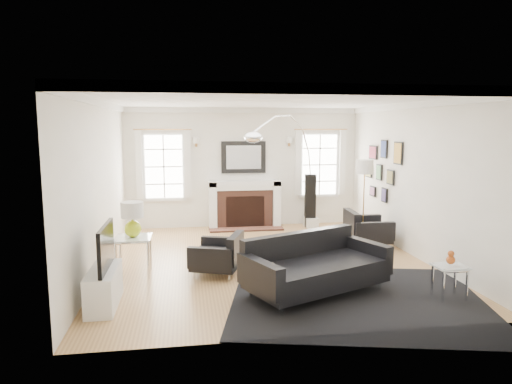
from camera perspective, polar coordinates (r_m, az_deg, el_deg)
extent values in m
plane|color=#A87846|center=(8.16, 1.12, -8.60)|extent=(6.00, 6.00, 0.00)
cube|color=white|center=(10.83, -1.59, 3.07)|extent=(5.50, 0.04, 2.80)
cube|color=white|center=(4.98, 7.09, -2.86)|extent=(5.50, 0.04, 2.80)
cube|color=white|center=(7.89, -18.95, 0.78)|extent=(0.04, 6.00, 2.80)
cube|color=white|center=(8.78, 19.13, 1.46)|extent=(0.04, 6.00, 2.80)
cube|color=white|center=(7.84, 1.17, 11.42)|extent=(5.50, 6.00, 0.02)
cube|color=white|center=(7.83, 1.17, 10.98)|extent=(5.50, 6.00, 0.12)
cube|color=white|center=(10.67, -5.44, -1.64)|extent=(0.18, 0.38, 1.10)
cube|color=white|center=(10.86, 2.49, -1.45)|extent=(0.18, 0.38, 1.10)
cube|color=white|center=(10.67, -1.45, 1.10)|extent=(1.70, 0.38, 0.12)
cube|color=white|center=(10.68, -1.44, 0.57)|extent=(1.50, 0.34, 0.10)
cube|color=brown|center=(10.78, -1.45, -2.05)|extent=(1.30, 0.30, 0.90)
cube|color=black|center=(10.69, -1.38, -2.52)|extent=(0.90, 0.10, 0.76)
cube|color=brown|center=(10.60, -1.25, -4.60)|extent=(1.70, 0.50, 0.04)
cube|color=black|center=(10.77, -1.57, 4.37)|extent=(1.05, 0.06, 0.75)
cube|color=white|center=(10.74, -1.54, 4.36)|extent=(0.82, 0.02, 0.55)
cube|color=white|center=(10.72, -11.44, 3.13)|extent=(1.00, 0.05, 1.60)
cube|color=white|center=(10.69, -11.45, 3.12)|extent=(0.84, 0.02, 1.44)
cube|color=white|center=(10.66, -14.43, 3.28)|extent=(0.14, 0.05, 1.55)
cube|color=white|center=(10.61, -8.50, 3.42)|extent=(0.14, 0.05, 1.55)
cube|color=white|center=(11.18, 7.90, 3.41)|extent=(1.00, 0.05, 1.60)
cube|color=white|center=(11.15, 7.94, 3.39)|extent=(0.84, 0.02, 1.44)
cube|color=white|center=(10.93, 5.28, 3.61)|extent=(0.14, 0.05, 1.55)
cube|color=white|center=(11.25, 10.74, 3.63)|extent=(0.14, 0.05, 1.55)
cube|color=black|center=(9.26, 17.36, 4.66)|extent=(0.03, 0.34, 0.44)
cube|color=gold|center=(9.25, 17.26, 4.66)|extent=(0.01, 0.29, 0.39)
cube|color=black|center=(9.84, 15.71, 5.19)|extent=(0.03, 0.28, 0.38)
cube|color=navy|center=(9.84, 15.62, 5.19)|extent=(0.01, 0.23, 0.33)
cube|color=black|center=(10.35, 14.43, 4.81)|extent=(0.03, 0.40, 0.30)
cube|color=#A63349|center=(10.34, 14.34, 4.81)|extent=(0.01, 0.35, 0.25)
cube|color=black|center=(9.57, 16.45, 1.78)|extent=(0.03, 0.30, 0.30)
cube|color=olive|center=(9.56, 16.35, 1.78)|extent=(0.01, 0.25, 0.25)
cube|color=black|center=(10.06, 15.14, 2.41)|extent=(0.03, 0.26, 0.34)
cube|color=#579158|center=(10.05, 15.04, 2.41)|extent=(0.01, 0.21, 0.29)
cube|color=black|center=(10.57, 13.93, 2.44)|extent=(0.03, 0.32, 0.24)
cube|color=#C5B554|center=(10.56, 13.83, 2.44)|extent=(0.01, 0.27, 0.19)
cube|color=black|center=(9.84, 15.74, -0.37)|extent=(0.03, 0.24, 0.30)
cube|color=#473973|center=(9.83, 15.65, -0.37)|extent=(0.01, 0.19, 0.25)
cube|color=black|center=(10.38, 14.38, 0.10)|extent=(0.03, 0.28, 0.22)
cube|color=#9A5A81|center=(10.38, 14.29, 0.10)|extent=(0.01, 0.23, 0.17)
cube|color=white|center=(6.45, -18.47, -11.26)|extent=(0.35, 1.00, 0.50)
cube|color=black|center=(6.29, -18.25, -6.52)|extent=(0.05, 1.00, 0.58)
cube|color=black|center=(6.58, 12.51, -12.90)|extent=(3.93, 3.51, 0.01)
cube|color=black|center=(6.59, 7.64, -10.00)|extent=(2.17, 1.64, 0.33)
cube|color=black|center=(6.83, 5.42, -7.21)|extent=(1.86, 0.93, 0.55)
cube|color=black|center=(6.00, 0.50, -10.43)|extent=(0.51, 0.91, 0.41)
cube|color=black|center=(7.18, 13.59, -7.54)|extent=(0.51, 0.91, 0.41)
cube|color=black|center=(7.43, -4.97, -8.33)|extent=(0.90, 0.90, 0.27)
cube|color=black|center=(7.30, -2.57, -7.02)|extent=(0.35, 0.71, 0.44)
cube|color=black|center=(7.73, -4.27, -6.86)|extent=(0.70, 0.34, 0.34)
cube|color=black|center=(7.07, -5.77, -8.29)|extent=(0.70, 0.34, 0.34)
cube|color=black|center=(9.34, 13.84, -5.00)|extent=(0.81, 0.81, 0.29)
cube|color=black|center=(9.19, 11.85, -3.81)|extent=(0.18, 0.77, 0.48)
cube|color=black|center=(8.97, 14.65, -4.83)|extent=(0.77, 0.17, 0.36)
cube|color=black|center=(9.67, 13.14, -3.84)|extent=(0.77, 0.17, 0.36)
cube|color=silver|center=(7.57, 5.52, -6.77)|extent=(0.94, 0.94, 0.02)
cylinder|color=silver|center=(7.13, 2.97, -9.34)|extent=(0.04, 0.04, 0.42)
cylinder|color=silver|center=(7.35, 9.62, -8.92)|extent=(0.04, 0.04, 0.42)
cylinder|color=silver|center=(7.94, 1.70, -7.52)|extent=(0.04, 0.04, 0.42)
cylinder|color=silver|center=(8.13, 7.71, -7.21)|extent=(0.04, 0.04, 0.42)
cube|color=silver|center=(7.52, -15.11, -5.53)|extent=(0.56, 0.56, 0.02)
cylinder|color=silver|center=(7.39, -17.11, -8.25)|extent=(0.04, 0.04, 0.62)
cylinder|color=silver|center=(7.33, -13.33, -8.23)|extent=(0.04, 0.04, 0.62)
cylinder|color=silver|center=(7.85, -16.60, -7.27)|extent=(0.04, 0.04, 0.62)
cylinder|color=silver|center=(7.80, -13.06, -7.24)|extent=(0.04, 0.04, 0.62)
cube|color=silver|center=(6.85, 23.11, -8.54)|extent=(0.43, 0.36, 0.02)
cylinder|color=silver|center=(6.72, 22.36, -10.83)|extent=(0.04, 0.04, 0.47)
cylinder|color=silver|center=(6.90, 24.87, -10.48)|extent=(0.04, 0.04, 0.47)
cylinder|color=silver|center=(6.94, 21.17, -10.15)|extent=(0.04, 0.04, 0.47)
cylinder|color=silver|center=(7.12, 23.62, -9.84)|extent=(0.04, 0.04, 0.47)
sphere|color=#C0D71A|center=(7.48, -15.15, -4.47)|extent=(0.26, 0.26, 0.26)
cylinder|color=#C0D71A|center=(7.46, -15.19, -3.48)|extent=(0.04, 0.04, 0.11)
cylinder|color=white|center=(7.42, -15.24, -2.14)|extent=(0.35, 0.35, 0.25)
sphere|color=#B64C17|center=(6.83, 23.16, -7.81)|extent=(0.12, 0.12, 0.12)
sphere|color=#B64C17|center=(6.80, 23.20, -7.10)|extent=(0.09, 0.09, 0.09)
cube|color=white|center=(10.98, 6.82, -3.71)|extent=(0.28, 0.45, 0.23)
ellipsoid|color=silver|center=(9.09, -0.37, 6.87)|extent=(0.39, 0.39, 0.23)
cylinder|color=#B77E3F|center=(9.66, 13.14, -6.08)|extent=(0.22, 0.22, 0.03)
cylinder|color=#B77E3F|center=(9.51, 13.28, -1.77)|extent=(0.03, 0.03, 1.51)
cylinder|color=white|center=(9.41, 13.44, 3.08)|extent=(0.34, 0.34, 0.28)
cube|color=black|center=(10.89, 6.79, -1.06)|extent=(0.29, 0.29, 1.25)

